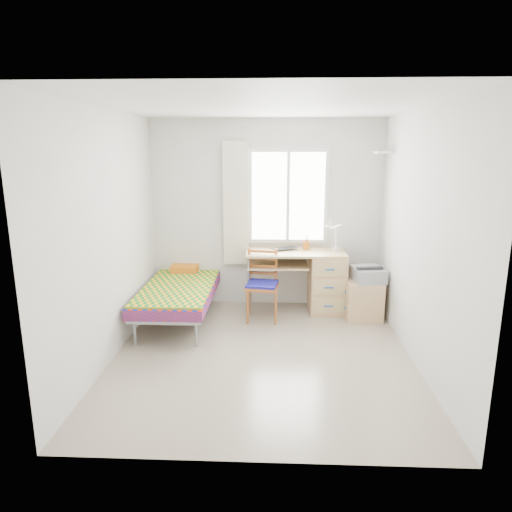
{
  "coord_description": "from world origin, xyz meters",
  "views": [
    {
      "loc": [
        0.13,
        -4.59,
        2.2
      ],
      "look_at": [
        -0.09,
        0.55,
        0.98
      ],
      "focal_mm": 32.0,
      "sensor_mm": 36.0,
      "label": 1
    }
  ],
  "objects_px": {
    "bed": "(181,288)",
    "printer": "(368,274)",
    "cabinet": "(363,300)",
    "desk": "(321,279)",
    "chair": "(263,280)"
  },
  "relations": [
    {
      "from": "bed",
      "to": "printer",
      "type": "height_order",
      "value": "bed"
    },
    {
      "from": "bed",
      "to": "cabinet",
      "type": "distance_m",
      "value": 2.41
    },
    {
      "from": "desk",
      "to": "printer",
      "type": "bearing_deg",
      "value": -25.64
    },
    {
      "from": "desk",
      "to": "printer",
      "type": "height_order",
      "value": "desk"
    },
    {
      "from": "bed",
      "to": "cabinet",
      "type": "relative_size",
      "value": 3.75
    },
    {
      "from": "chair",
      "to": "printer",
      "type": "xyz_separation_m",
      "value": [
        1.37,
        0.08,
        0.08
      ]
    },
    {
      "from": "desk",
      "to": "cabinet",
      "type": "bearing_deg",
      "value": -30.47
    },
    {
      "from": "bed",
      "to": "cabinet",
      "type": "height_order",
      "value": "bed"
    },
    {
      "from": "chair",
      "to": "desk",
      "type": "bearing_deg",
      "value": 30.72
    },
    {
      "from": "chair",
      "to": "printer",
      "type": "relative_size",
      "value": 1.89
    },
    {
      "from": "bed",
      "to": "printer",
      "type": "relative_size",
      "value": 3.86
    },
    {
      "from": "printer",
      "to": "bed",
      "type": "bearing_deg",
      "value": 173.02
    },
    {
      "from": "desk",
      "to": "printer",
      "type": "distance_m",
      "value": 0.65
    },
    {
      "from": "cabinet",
      "to": "printer",
      "type": "relative_size",
      "value": 1.03
    },
    {
      "from": "bed",
      "to": "chair",
      "type": "relative_size",
      "value": 2.05
    }
  ]
}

